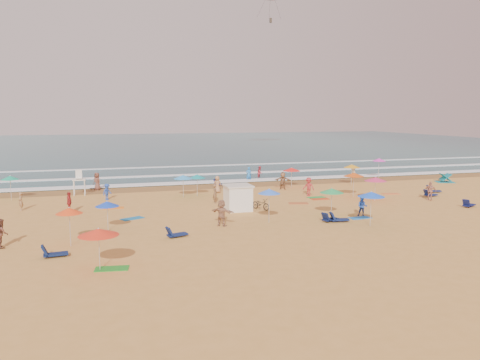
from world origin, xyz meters
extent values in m
plane|color=gold|center=(0.00, 0.00, 0.00)|extent=(220.00, 220.00, 0.00)
cube|color=#0C4756|center=(0.00, 84.00, 0.00)|extent=(220.00, 140.00, 0.18)
plane|color=olive|center=(0.00, 12.50, 0.01)|extent=(220.00, 220.00, 0.00)
cube|color=white|center=(0.00, 15.00, 0.10)|extent=(200.00, 2.20, 0.05)
cube|color=white|center=(0.00, 22.00, 0.10)|extent=(200.00, 1.60, 0.05)
cube|color=white|center=(0.00, 32.00, 0.10)|extent=(200.00, 1.20, 0.05)
cube|color=white|center=(-0.14, -0.93, 1.00)|extent=(2.00, 2.00, 2.00)
cube|color=silver|center=(-0.14, -0.93, 2.06)|extent=(2.20, 2.20, 0.12)
imported|color=black|center=(1.76, -1.23, 0.48)|extent=(1.46, 1.88, 0.95)
cone|color=#149CA3|center=(-2.06, 6.77, 1.93)|extent=(1.64, 1.64, 0.35)
cone|color=#3874FF|center=(0.81, -5.87, 2.33)|extent=(1.62, 1.62, 0.35)
cone|color=#37A7FA|center=(-3.50, 6.31, 1.98)|extent=(1.80, 1.80, 0.35)
cone|color=red|center=(8.80, 9.13, 1.98)|extent=(1.85, 1.85, 0.35)
cone|color=#FF4615|center=(-12.76, -8.36, 2.18)|extent=(1.56, 1.56, 0.35)
cone|color=orange|center=(15.75, 8.58, 2.18)|extent=(1.77, 1.77, 0.35)
cone|color=green|center=(6.20, -5.20, 2.03)|extent=(1.83, 1.83, 0.35)
cone|color=#FF38D5|center=(21.71, 12.50, 2.36)|extent=(1.65, 1.65, 0.35)
cone|color=blue|center=(7.35, -8.92, 2.30)|extent=(1.88, 1.88, 0.35)
cone|color=red|center=(-11.05, -13.41, 2.00)|extent=(2.04, 2.04, 0.35)
cone|color=#E35413|center=(12.27, 2.07, 2.16)|extent=(1.94, 1.94, 0.35)
cone|color=blue|center=(-10.56, -5.27, 1.90)|extent=(1.58, 1.58, 0.35)
cone|color=#15AE81|center=(-19.04, 9.38, 2.09)|extent=(1.57, 1.57, 0.35)
cone|color=#E33269|center=(13.12, -0.35, 2.01)|extent=(2.00, 2.00, 0.35)
cube|color=#0E1C48|center=(-13.42, -10.44, 0.17)|extent=(1.35, 0.70, 0.34)
cube|color=#101E51|center=(-6.27, -8.08, 0.17)|extent=(1.41, 0.91, 0.34)
cube|color=#101E52|center=(5.91, -7.14, 0.17)|extent=(1.37, 0.75, 0.34)
cube|color=#0D1845|center=(5.31, -6.82, 0.17)|extent=(1.42, 1.01, 0.34)
cube|color=#0F164C|center=(19.25, -5.22, 0.17)|extent=(1.42, 1.02, 0.34)
cube|color=#101C51|center=(19.50, 0.01, 0.17)|extent=(1.36, 0.73, 0.34)
cube|color=#101D52|center=(21.43, 1.93, 0.17)|extent=(1.41, 0.97, 0.34)
cube|color=#101953|center=(1.66, 12.50, 0.17)|extent=(1.42, 1.02, 0.34)
cube|color=#1A6CA4|center=(-8.74, -1.75, 0.01)|extent=(1.90, 1.51, 0.03)
cube|color=#249226|center=(-10.47, -13.39, 0.01)|extent=(1.80, 1.09, 0.03)
cube|color=orange|center=(-10.04, 2.80, 0.01)|extent=(1.73, 0.92, 0.03)
cube|color=#BA592B|center=(5.86, 0.39, 0.01)|extent=(1.86, 1.26, 0.03)
cube|color=#C83F19|center=(8.64, 1.79, 0.01)|extent=(1.71, 0.89, 0.03)
cube|color=blue|center=(8.02, -6.41, 0.01)|extent=(1.77, 1.01, 0.03)
cube|color=green|center=(8.67, 2.65, 0.01)|extent=(1.76, 0.99, 0.03)
cube|color=orange|center=(16.71, 2.44, 0.01)|extent=(1.81, 1.11, 0.03)
imported|color=#B52D2E|center=(-13.47, 1.89, 0.85)|extent=(0.61, 1.06, 1.71)
imported|color=blue|center=(-10.50, 6.90, 0.76)|extent=(1.10, 1.08, 1.52)
imported|color=tan|center=(19.01, 13.89, 0.59)|extent=(0.66, 1.10, 1.68)
imported|color=tan|center=(-2.78, -5.92, 0.95)|extent=(1.67, 1.59, 1.89)
imported|color=#B82E30|center=(8.30, 3.63, 0.91)|extent=(1.27, 1.34, 1.82)
imported|color=tan|center=(18.12, -1.62, 0.88)|extent=(1.01, 1.05, 1.75)
imported|color=brown|center=(-16.67, -7.50, 0.87)|extent=(0.90, 1.01, 1.74)
imported|color=#2347A3|center=(8.52, -5.86, 0.77)|extent=(0.95, 0.92, 1.54)
imported|color=brown|center=(-1.23, 2.72, 0.84)|extent=(0.51, 0.68, 1.68)
imported|color=#E13844|center=(8.06, 17.65, 0.59)|extent=(0.96, 1.03, 1.68)
imported|color=#936543|center=(7.42, 8.21, 0.93)|extent=(1.80, 1.22, 1.86)
imported|color=tan|center=(0.24, 7.94, 0.87)|extent=(1.01, 0.89, 1.73)
imported|color=brown|center=(-11.45, 13.13, 0.93)|extent=(1.05, 1.07, 1.86)
imported|color=#2976BF|center=(5.97, 15.67, 0.69)|extent=(0.71, 0.49, 1.88)
imported|color=#A1754A|center=(-17.39, 3.99, 0.76)|extent=(0.52, 0.64, 1.52)
cube|color=#3F3326|center=(20.89, 49.66, 25.61)|extent=(0.40, 0.30, 0.90)
camera|label=1|loc=(-10.62, -37.47, 7.89)|focal=35.00mm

